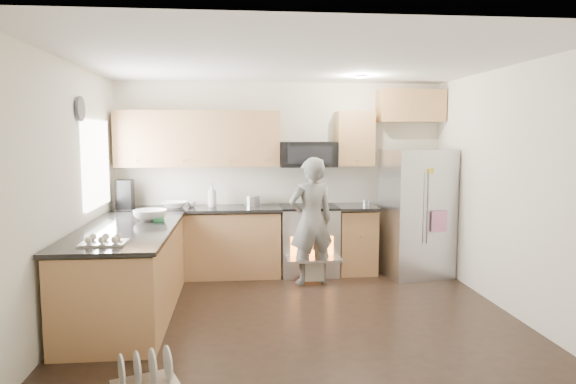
{
  "coord_description": "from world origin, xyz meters",
  "views": [
    {
      "loc": [
        -0.59,
        -5.11,
        1.87
      ],
      "look_at": [
        -0.05,
        0.5,
        1.25
      ],
      "focal_mm": 32.0,
      "sensor_mm": 36.0,
      "label": 1
    }
  ],
  "objects": [
    {
      "name": "ground",
      "position": [
        0.0,
        0.0,
        0.0
      ],
      "size": [
        4.5,
        4.5,
        0.0
      ],
      "primitive_type": "plane",
      "color": "black",
      "rests_on": "ground"
    },
    {
      "name": "room_shell",
      "position": [
        -0.04,
        0.02,
        1.67
      ],
      "size": [
        4.54,
        4.04,
        2.62
      ],
      "color": "silver",
      "rests_on": "ground"
    },
    {
      "name": "back_cabinet_run",
      "position": [
        -0.59,
        1.75,
        0.96
      ],
      "size": [
        4.45,
        0.64,
        2.5
      ],
      "color": "#A57842",
      "rests_on": "ground"
    },
    {
      "name": "peninsula",
      "position": [
        -1.75,
        0.25,
        0.46
      ],
      "size": [
        0.96,
        2.36,
        1.04
      ],
      "color": "#A57842",
      "rests_on": "ground"
    },
    {
      "name": "stove_range",
      "position": [
        0.35,
        1.69,
        0.68
      ],
      "size": [
        0.76,
        0.97,
        1.79
      ],
      "color": "#B7B7BC",
      "rests_on": "ground"
    },
    {
      "name": "refrigerator",
      "position": [
        1.77,
        1.45,
        0.85
      ],
      "size": [
        0.93,
        0.78,
        1.69
      ],
      "rotation": [
        0.0,
        0.0,
        0.17
      ],
      "color": "#B7B7BC",
      "rests_on": "ground"
    },
    {
      "name": "person",
      "position": [
        0.31,
        1.2,
        0.8
      ],
      "size": [
        0.66,
        0.52,
        1.61
      ],
      "primitive_type": "imported",
      "rotation": [
        0.0,
        0.0,
        3.4
      ],
      "color": "slate",
      "rests_on": "ground"
    },
    {
      "name": "dish_rack",
      "position": [
        -1.3,
        -1.39,
        0.08
      ],
      "size": [
        0.57,
        0.52,
        0.29
      ],
      "rotation": [
        0.0,
        0.0,
        0.37
      ],
      "color": "#B7B7BC",
      "rests_on": "ground"
    }
  ]
}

